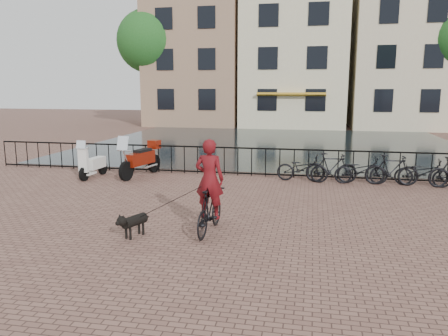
% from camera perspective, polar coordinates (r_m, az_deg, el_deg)
% --- Properties ---
extents(ground, '(100.00, 100.00, 0.00)m').
position_cam_1_polar(ground, '(8.17, -4.25, -12.14)').
color(ground, brown).
rests_on(ground, ground).
extents(canal_water, '(20.00, 20.00, 0.00)m').
position_cam_1_polar(canal_water, '(24.84, 6.54, 3.21)').
color(canal_water, black).
rests_on(canal_water, ground).
extents(railing, '(20.00, 0.05, 1.02)m').
position_cam_1_polar(railing, '(15.62, 3.63, 0.79)').
color(railing, black).
rests_on(railing, ground).
extents(canal_house_left, '(7.50, 9.00, 12.80)m').
position_cam_1_polar(canal_house_left, '(38.60, -3.11, 15.38)').
color(canal_house_left, '#957256').
rests_on(canal_house_left, ground).
extents(canal_house_mid, '(8.00, 9.50, 11.80)m').
position_cam_1_polar(canal_house_mid, '(37.39, 9.27, 14.65)').
color(canal_house_mid, beige).
rests_on(canal_house_mid, ground).
extents(canal_house_right, '(7.00, 9.00, 13.30)m').
position_cam_1_polar(canal_house_right, '(37.97, 21.90, 15.12)').
color(canal_house_right, '#C9B695').
rests_on(canal_house_right, ground).
extents(tree_far_left, '(5.04, 5.04, 9.27)m').
position_cam_1_polar(tree_far_left, '(36.84, -9.82, 15.99)').
color(tree_far_left, black).
rests_on(tree_far_left, ground).
extents(cyclist, '(0.79, 1.80, 2.42)m').
position_cam_1_polar(cyclist, '(9.43, -1.90, -3.13)').
color(cyclist, black).
rests_on(cyclist, ground).
extents(dog, '(0.57, 0.88, 0.56)m').
position_cam_1_polar(dog, '(9.54, -11.61, -7.17)').
color(dog, black).
rests_on(dog, ground).
extents(motorcycle, '(1.02, 2.26, 1.57)m').
position_cam_1_polar(motorcycle, '(15.74, -10.88, 1.73)').
color(motorcycle, maroon).
rests_on(motorcycle, ground).
extents(scooter, '(0.54, 1.56, 1.42)m').
position_cam_1_polar(scooter, '(15.95, -16.73, 1.31)').
color(scooter, white).
rests_on(scooter, ground).
extents(parked_bike_0, '(1.77, 0.79, 0.90)m').
position_cam_1_polar(parked_bike_0, '(14.90, 10.18, -0.04)').
color(parked_bike_0, black).
rests_on(parked_bike_0, ground).
extents(parked_bike_1, '(1.68, 0.52, 1.00)m').
position_cam_1_polar(parked_bike_1, '(14.91, 13.84, 0.01)').
color(parked_bike_1, black).
rests_on(parked_bike_1, ground).
extents(parked_bike_2, '(1.77, 0.76, 0.90)m').
position_cam_1_polar(parked_bike_2, '(14.99, 17.46, -0.30)').
color(parked_bike_2, black).
rests_on(parked_bike_2, ground).
extents(parked_bike_3, '(1.67, 0.47, 1.00)m').
position_cam_1_polar(parked_bike_3, '(15.11, 21.05, -0.25)').
color(parked_bike_3, black).
rests_on(parked_bike_3, ground).
extents(parked_bike_4, '(1.77, 0.79, 0.90)m').
position_cam_1_polar(parked_bike_4, '(15.31, 24.54, -0.56)').
color(parked_bike_4, black).
rests_on(parked_bike_4, ground).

